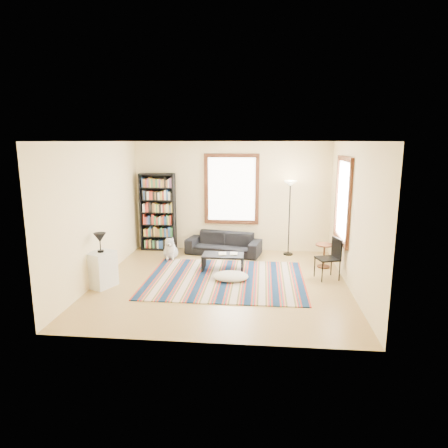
# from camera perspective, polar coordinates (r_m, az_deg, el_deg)

# --- Properties ---
(floor) EXTENTS (5.00, 5.00, 0.10)m
(floor) POSITION_cam_1_polar(r_m,az_deg,el_deg) (8.20, -0.35, -8.61)
(floor) COLOR #9D7C47
(floor) RESTS_ON ground
(ceiling) EXTENTS (5.00, 5.00, 0.10)m
(ceiling) POSITION_cam_1_polar(r_m,az_deg,el_deg) (7.69, -0.37, 12.10)
(ceiling) COLOR white
(ceiling) RESTS_ON floor
(wall_back) EXTENTS (5.00, 0.10, 2.80)m
(wall_back) POSITION_cam_1_polar(r_m,az_deg,el_deg) (10.32, 1.12, 3.95)
(wall_back) COLOR beige
(wall_back) RESTS_ON floor
(wall_front) EXTENTS (5.00, 0.10, 2.80)m
(wall_front) POSITION_cam_1_polar(r_m,az_deg,el_deg) (5.35, -3.21, -3.50)
(wall_front) COLOR beige
(wall_front) RESTS_ON floor
(wall_left) EXTENTS (0.10, 5.00, 2.80)m
(wall_left) POSITION_cam_1_polar(r_m,az_deg,el_deg) (8.46, -17.80, 1.65)
(wall_left) COLOR beige
(wall_left) RESTS_ON floor
(wall_right) EXTENTS (0.10, 5.00, 2.80)m
(wall_right) POSITION_cam_1_polar(r_m,az_deg,el_deg) (7.97, 18.21, 1.01)
(wall_right) COLOR beige
(wall_right) RESTS_ON floor
(window_back) EXTENTS (1.20, 0.06, 1.60)m
(window_back) POSITION_cam_1_polar(r_m,az_deg,el_deg) (10.22, 1.09, 5.00)
(window_back) COLOR white
(window_back) RESTS_ON wall_back
(window_right) EXTENTS (0.06, 1.20, 1.60)m
(window_right) POSITION_cam_1_polar(r_m,az_deg,el_deg) (8.69, 16.66, 3.30)
(window_right) COLOR white
(window_right) RESTS_ON wall_right
(rug) EXTENTS (3.22, 2.58, 0.02)m
(rug) POSITION_cam_1_polar(r_m,az_deg,el_deg) (8.31, 0.18, -7.89)
(rug) COLOR #0C223E
(rug) RESTS_ON floor
(sofa) EXTENTS (1.96, 1.08, 0.54)m
(sofa) POSITION_cam_1_polar(r_m,az_deg,el_deg) (10.07, -0.06, -2.81)
(sofa) COLOR black
(sofa) RESTS_ON floor
(bookshelf) EXTENTS (0.90, 0.30, 2.00)m
(bookshelf) POSITION_cam_1_polar(r_m,az_deg,el_deg) (10.48, -9.41, 1.70)
(bookshelf) COLOR black
(bookshelf) RESTS_ON floor
(coffee_table) EXTENTS (1.02, 0.79, 0.36)m
(coffee_table) POSITION_cam_1_polar(r_m,az_deg,el_deg) (8.85, -0.14, -5.49)
(coffee_table) COLOR black
(coffee_table) RESTS_ON floor
(book_a) EXTENTS (0.25, 0.19, 0.02)m
(book_a) POSITION_cam_1_polar(r_m,az_deg,el_deg) (8.81, -0.79, -4.28)
(book_a) COLOR beige
(book_a) RESTS_ON coffee_table
(book_b) EXTENTS (0.23, 0.17, 0.02)m
(book_b) POSITION_cam_1_polar(r_m,az_deg,el_deg) (8.83, 0.86, -4.25)
(book_b) COLOR beige
(book_b) RESTS_ON coffee_table
(floor_cushion) EXTENTS (0.82, 0.67, 0.18)m
(floor_cushion) POSITION_cam_1_polar(r_m,az_deg,el_deg) (8.24, 0.97, -7.47)
(floor_cushion) COLOR silver
(floor_cushion) RESTS_ON floor
(floor_lamp) EXTENTS (0.40, 0.40, 1.86)m
(floor_lamp) POSITION_cam_1_polar(r_m,az_deg,el_deg) (9.99, 9.30, 0.80)
(floor_lamp) COLOR black
(floor_lamp) RESTS_ON floor
(side_table) EXTENTS (0.43, 0.43, 0.54)m
(side_table) POSITION_cam_1_polar(r_m,az_deg,el_deg) (9.30, 14.09, -4.42)
(side_table) COLOR #482B12
(side_table) RESTS_ON floor
(folding_chair) EXTENTS (0.52, 0.51, 0.86)m
(folding_chair) POSITION_cam_1_polar(r_m,az_deg,el_deg) (8.51, 14.55, -4.82)
(folding_chair) COLOR black
(folding_chair) RESTS_ON floor
(white_cabinet) EXTENTS (0.55, 0.61, 0.70)m
(white_cabinet) POSITION_cam_1_polar(r_m,az_deg,el_deg) (8.18, -17.05, -6.23)
(white_cabinet) COLOR white
(white_cabinet) RESTS_ON floor
(table_lamp) EXTENTS (0.28, 0.28, 0.38)m
(table_lamp) POSITION_cam_1_polar(r_m,az_deg,el_deg) (8.04, -17.28, -2.56)
(table_lamp) COLOR black
(table_lamp) RESTS_ON white_cabinet
(dog) EXTENTS (0.46, 0.60, 0.56)m
(dog) POSITION_cam_1_polar(r_m,az_deg,el_deg) (9.73, -7.65, -3.39)
(dog) COLOR silver
(dog) RESTS_ON floor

